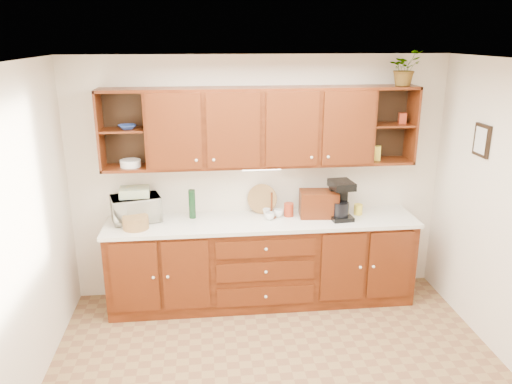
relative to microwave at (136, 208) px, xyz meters
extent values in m
plane|color=white|center=(1.30, -1.57, 1.53)|extent=(4.00, 4.00, 0.00)
plane|color=#EFE0C9|center=(1.30, 0.18, 0.23)|extent=(4.00, 0.00, 4.00)
plane|color=#EFE0C9|center=(-0.70, -1.57, 0.23)|extent=(0.00, 3.50, 3.50)
cube|color=#321205|center=(1.30, -0.12, -0.62)|extent=(3.20, 0.60, 0.90)
cube|color=silver|center=(1.30, -0.13, -0.15)|extent=(3.24, 0.64, 0.04)
cube|color=#321205|center=(1.30, 0.02, 0.82)|extent=(2.30, 0.33, 0.80)
cube|color=black|center=(-0.07, 0.17, 0.82)|extent=(0.45, 0.02, 0.80)
cube|color=black|center=(2.68, 0.17, 0.82)|extent=(0.45, 0.02, 0.80)
cube|color=#321205|center=(-0.07, 0.02, 0.82)|extent=(0.43, 0.30, 0.02)
cube|color=#321205|center=(2.68, 0.02, 0.82)|extent=(0.43, 0.30, 0.02)
cube|color=#321205|center=(2.68, 0.02, 1.20)|extent=(0.45, 0.33, 0.03)
cube|color=white|center=(1.30, -0.03, 0.40)|extent=(0.40, 0.05, 0.02)
cube|color=black|center=(3.28, -0.67, 0.78)|extent=(0.03, 0.24, 0.30)
cylinder|color=olive|center=(0.02, -0.23, -0.07)|extent=(0.34, 0.34, 0.13)
imported|color=beige|center=(0.00, 0.00, 0.00)|extent=(0.55, 0.45, 0.27)
cube|color=#EBDF6E|center=(0.00, 0.00, 0.18)|extent=(0.31, 0.24, 0.09)
cylinder|color=#113318|center=(0.58, 0.02, 0.02)|extent=(0.09, 0.09, 0.31)
cylinder|color=olive|center=(1.32, 0.09, -0.12)|extent=(0.33, 0.18, 0.32)
cube|color=#321205|center=(1.91, -0.07, 0.01)|extent=(0.42, 0.28, 0.28)
cylinder|color=#321205|center=(1.41, -0.06, 0.01)|extent=(0.02, 0.02, 0.28)
cylinder|color=#321205|center=(1.41, -0.06, -0.13)|extent=(0.11, 0.11, 0.01)
imported|color=white|center=(1.48, -0.05, -0.09)|extent=(0.11, 0.11, 0.08)
imported|color=white|center=(1.36, 0.00, -0.09)|extent=(0.11, 0.11, 0.08)
imported|color=white|center=(1.38, -0.13, -0.09)|extent=(0.11, 0.11, 0.08)
cylinder|color=maroon|center=(1.59, -0.04, -0.06)|extent=(0.12, 0.12, 0.14)
cylinder|color=white|center=(1.98, -0.10, -0.05)|extent=(0.10, 0.10, 0.18)
cylinder|color=yellow|center=(2.34, -0.07, -0.08)|extent=(0.11, 0.11, 0.11)
cube|color=black|center=(2.12, -0.17, -0.11)|extent=(0.24, 0.30, 0.04)
cube|color=black|center=(2.12, -0.06, 0.06)|extent=(0.20, 0.08, 0.35)
cube|color=black|center=(2.12, -0.17, 0.24)|extent=(0.24, 0.30, 0.08)
cylinder|color=black|center=(2.12, -0.19, -0.02)|extent=(0.18, 0.18, 0.15)
imported|color=navy|center=(-0.02, 0.00, 0.85)|extent=(0.21, 0.21, 0.04)
cylinder|color=white|center=(-0.02, 0.00, 0.48)|extent=(0.26, 0.26, 0.07)
cube|color=yellow|center=(2.52, 0.00, 0.52)|extent=(0.10, 0.09, 0.15)
cube|color=maroon|center=(2.78, 0.01, 0.88)|extent=(0.08, 0.08, 0.11)
imported|color=#999999|center=(2.74, -0.02, 1.39)|extent=(0.40, 0.38, 0.35)
camera|label=1|loc=(0.71, -4.96, 1.71)|focal=35.00mm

